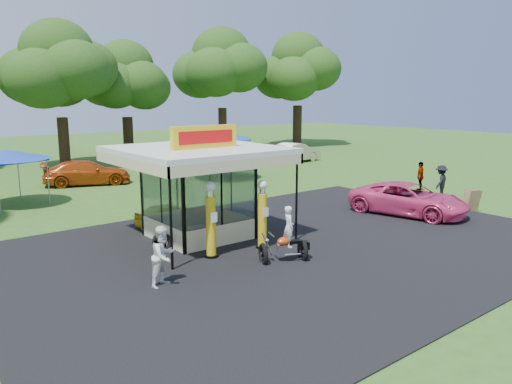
% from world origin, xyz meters
% --- Properties ---
extents(ground, '(120.00, 120.00, 0.00)m').
position_xyz_m(ground, '(0.00, 0.00, 0.00)').
color(ground, '#325A1C').
rests_on(ground, ground).
extents(asphalt_apron, '(20.00, 14.00, 0.04)m').
position_xyz_m(asphalt_apron, '(0.00, 2.00, 0.02)').
color(asphalt_apron, black).
rests_on(asphalt_apron, ground).
extents(gas_station_kiosk, '(5.40, 5.40, 4.18)m').
position_xyz_m(gas_station_kiosk, '(-2.00, 4.99, 1.78)').
color(gas_station_kiosk, white).
rests_on(gas_station_kiosk, ground).
extents(gas_pump_left, '(0.47, 0.47, 2.53)m').
position_xyz_m(gas_pump_left, '(-2.96, 2.72, 1.21)').
color(gas_pump_left, black).
rests_on(gas_pump_left, ground).
extents(gas_pump_right, '(0.45, 0.45, 2.40)m').
position_xyz_m(gas_pump_right, '(-1.03, 2.46, 1.15)').
color(gas_pump_right, black).
rests_on(gas_pump_right, ground).
extents(motorcycle, '(1.66, 1.25, 1.88)m').
position_xyz_m(motorcycle, '(-1.28, 0.92, 0.73)').
color(motorcycle, black).
rests_on(motorcycle, ground).
extents(spare_tires, '(0.83, 0.65, 0.67)m').
position_xyz_m(spare_tires, '(-3.90, 4.31, 0.33)').
color(spare_tires, black).
rests_on(spare_tires, ground).
extents(a_frame_sign, '(0.64, 0.73, 1.05)m').
position_xyz_m(a_frame_sign, '(9.92, 0.80, 0.53)').
color(a_frame_sign, '#593819').
rests_on(a_frame_sign, ground).
extents(kiosk_car, '(2.82, 1.13, 0.96)m').
position_xyz_m(kiosk_car, '(-2.00, 7.20, 0.48)').
color(kiosk_car, gold).
rests_on(kiosk_car, ground).
extents(pink_sedan, '(3.44, 5.50, 1.42)m').
position_xyz_m(pink_sedan, '(7.20, 2.29, 0.71)').
color(pink_sedan, '#E93F79').
rests_on(pink_sedan, ground).
extents(spectator_west, '(1.02, 0.93, 1.71)m').
position_xyz_m(spectator_west, '(-5.33, 1.52, 0.86)').
color(spectator_west, white).
rests_on(spectator_west, ground).
extents(spectator_east_a, '(1.24, 0.90, 1.72)m').
position_xyz_m(spectator_east_a, '(11.63, 3.44, 0.86)').
color(spectator_east_a, black).
rests_on(spectator_east_a, ground).
extents(spectator_east_b, '(1.03, 0.79, 1.63)m').
position_xyz_m(spectator_east_b, '(12.61, 5.29, 0.81)').
color(spectator_east_b, gray).
rests_on(spectator_east_b, ground).
extents(bg_car_b, '(5.36, 3.55, 1.44)m').
position_xyz_m(bg_car_b, '(-1.15, 18.73, 0.72)').
color(bg_car_b, '#B3420D').
rests_on(bg_car_b, ground).
extents(bg_car_c, '(5.11, 3.29, 1.62)m').
position_xyz_m(bg_car_c, '(6.02, 19.10, 0.81)').
color(bg_car_c, silver).
rests_on(bg_car_c, ground).
extents(bg_car_d, '(5.16, 2.91, 1.36)m').
position_xyz_m(bg_car_d, '(8.57, 20.59, 0.68)').
color(bg_car_d, '#555557').
rests_on(bg_car_d, ground).
extents(bg_car_e, '(4.90, 2.29, 1.55)m').
position_xyz_m(bg_car_e, '(15.50, 18.56, 0.78)').
color(bg_car_e, '#BFB792').
rests_on(bg_car_e, ground).
extents(tent_west, '(3.86, 3.86, 2.70)m').
position_xyz_m(tent_west, '(-6.13, 15.31, 2.44)').
color(tent_west, gray).
rests_on(tent_west, ground).
extents(tent_east, '(4.41, 4.41, 3.08)m').
position_xyz_m(tent_east, '(5.93, 15.45, 2.79)').
color(tent_east, gray).
rests_on(tent_east, ground).
extents(oak_far_c, '(8.77, 8.77, 10.33)m').
position_xyz_m(oak_far_c, '(0.27, 27.06, 6.56)').
color(oak_far_c, black).
rests_on(oak_far_c, ground).
extents(oak_far_d, '(8.01, 8.01, 9.54)m').
position_xyz_m(oak_far_d, '(6.50, 29.70, 6.08)').
color(oak_far_d, black).
rests_on(oak_far_d, ground).
extents(oak_far_e, '(9.47, 9.47, 11.28)m').
position_xyz_m(oak_far_e, '(16.07, 29.41, 7.20)').
color(oak_far_e, black).
rests_on(oak_far_e, ground).
extents(oak_far_f, '(9.47, 9.47, 11.41)m').
position_xyz_m(oak_far_f, '(25.16, 28.61, 7.32)').
color(oak_far_f, black).
rests_on(oak_far_f, ground).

